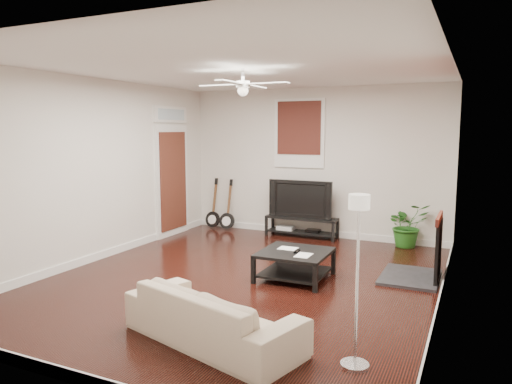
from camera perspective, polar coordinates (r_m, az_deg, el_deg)
room at (r=6.32m, az=-1.54°, el=1.82°), size 5.01×6.01×2.81m
brick_accent at (r=6.67m, az=22.11°, el=1.56°), size 0.02×2.20×2.80m
fireplace at (r=6.84m, az=19.30°, el=-6.17°), size 0.80×1.10×0.92m
window_back at (r=9.15m, az=5.16°, el=6.99°), size 1.00×0.06×1.30m
door_left at (r=9.23m, az=-9.96°, el=2.56°), size 0.08×1.00×2.50m
tv_stand at (r=9.11m, az=5.45°, el=-4.16°), size 1.36×0.36×0.38m
tv at (r=9.03m, az=5.53°, el=-0.76°), size 1.22×0.16×0.70m
coffee_table at (r=6.60m, az=4.64°, el=-8.66°), size 0.92×0.92×0.38m
sofa at (r=4.72m, az=-5.21°, el=-14.38°), size 1.97×1.20×0.54m
floor_lamp at (r=4.17m, az=11.96°, el=-10.44°), size 0.31×0.31×1.50m
potted_plant at (r=8.67m, az=17.60°, el=-3.77°), size 0.91×0.89×0.77m
guitar_left at (r=9.82m, az=-5.21°, el=-1.37°), size 0.33×0.24×1.04m
guitar_right at (r=9.62m, az=-3.50°, el=-1.54°), size 0.33×0.25×1.04m
ceiling_fan at (r=6.32m, az=-1.57°, el=12.71°), size 1.24×1.24×0.32m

